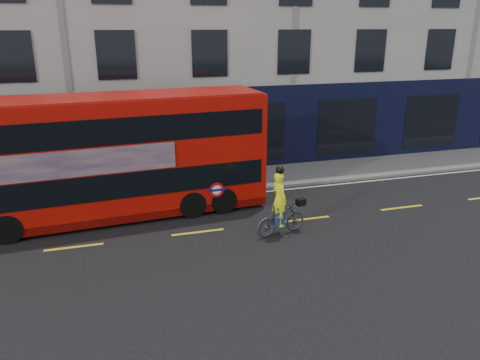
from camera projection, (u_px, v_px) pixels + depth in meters
name	position (u px, v px, depth m)	size (l,w,h in m)	color
ground	(72.00, 270.00, 13.45)	(120.00, 120.00, 0.00)	black
pavement	(79.00, 194.00, 19.35)	(60.00, 3.00, 0.12)	slate
kerb	(78.00, 206.00, 17.98)	(60.00, 0.12, 0.13)	slate
building_terrace	(67.00, 8.00, 22.87)	(50.00, 10.07, 15.00)	#ADAAA3
road_edge_line	(78.00, 211.00, 17.72)	(58.00, 0.10, 0.01)	silver
lane_dashes	(74.00, 247.00, 14.81)	(58.00, 0.12, 0.01)	yellow
bus	(114.00, 156.00, 16.59)	(11.09, 3.26, 4.41)	#B70E07
cyclist	(281.00, 212.00, 15.49)	(1.90, 0.88, 2.40)	#404144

